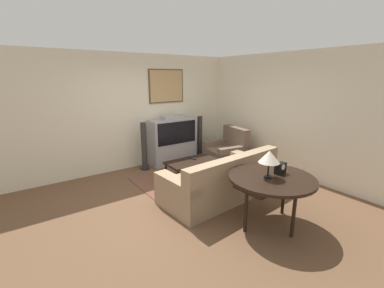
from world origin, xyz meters
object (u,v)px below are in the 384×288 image
at_px(console_table, 272,181).
at_px(mantel_clock, 280,168).
at_px(coffee_table, 192,162).
at_px(table_lamp, 269,157).
at_px(armchair, 226,152).
at_px(speaker_tower_left, 144,148).
at_px(couch, 221,182).
at_px(tv, 173,141).
at_px(speaker_tower_right, 200,138).

relative_size(console_table, mantel_clock, 7.06).
relative_size(coffee_table, table_lamp, 2.82).
relative_size(armchair, speaker_tower_left, 0.91).
relative_size(couch, armchair, 2.15).
bearing_deg(speaker_tower_left, tv, 3.67).
bearing_deg(table_lamp, couch, 85.47).
relative_size(armchair, mantel_clock, 5.88).
bearing_deg(couch, armchair, -139.85).
bearing_deg(armchair, couch, -36.47).
height_order(armchair, console_table, armchair).
height_order(armchair, table_lamp, table_lamp).
distance_m(coffee_table, table_lamp, 2.28).
xyz_separation_m(mantel_clock, speaker_tower_left, (-0.70, 3.25, -0.31)).
height_order(couch, speaker_tower_right, speaker_tower_right).
bearing_deg(speaker_tower_right, speaker_tower_left, 180.00).
xyz_separation_m(console_table, speaker_tower_right, (1.16, 3.27, -0.16)).
height_order(tv, coffee_table, tv).
bearing_deg(mantel_clock, table_lamp, 179.84).
bearing_deg(tv, coffee_table, -100.32).
relative_size(table_lamp, mantel_clock, 2.27).
relative_size(tv, armchair, 1.18).
relative_size(coffee_table, console_table, 0.91).
bearing_deg(coffee_table, speaker_tower_right, 46.45).
distance_m(speaker_tower_left, speaker_tower_right, 1.65).
height_order(speaker_tower_left, speaker_tower_right, same).
xyz_separation_m(tv, speaker_tower_right, (0.83, -0.05, -0.04)).
bearing_deg(mantel_clock, console_table, -175.10).
xyz_separation_m(tv, console_table, (-0.33, -3.32, 0.12)).
distance_m(table_lamp, mantel_clock, 0.36).
xyz_separation_m(coffee_table, speaker_tower_left, (-0.62, 1.09, 0.19)).
height_order(table_lamp, speaker_tower_right, table_lamp).
xyz_separation_m(couch, console_table, (-0.01, -1.10, 0.40)).
bearing_deg(couch, tv, -102.24).
xyz_separation_m(speaker_tower_left, speaker_tower_right, (1.65, 0.00, 0.00)).
bearing_deg(tv, speaker_tower_left, -176.33).
distance_m(mantel_clock, speaker_tower_left, 3.34).
bearing_deg(speaker_tower_left, table_lamp, -82.62).
bearing_deg(couch, speaker_tower_left, -80.87).
xyz_separation_m(couch, armchair, (1.38, 1.34, -0.01)).
xyz_separation_m(couch, speaker_tower_right, (1.15, 2.17, 0.24)).
bearing_deg(armchair, coffee_table, -68.85).
distance_m(coffee_table, console_table, 2.21).
xyz_separation_m(armchair, speaker_tower_right, (-0.24, 0.82, 0.25)).
bearing_deg(armchair, table_lamp, -21.85).
bearing_deg(tv, table_lamp, -97.01).
xyz_separation_m(armchair, mantel_clock, (-1.19, -2.43, 0.56)).
xyz_separation_m(couch, speaker_tower_left, (-0.51, 2.17, 0.24)).
distance_m(console_table, table_lamp, 0.38).
relative_size(armchair, speaker_tower_right, 0.91).
height_order(tv, couch, tv).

